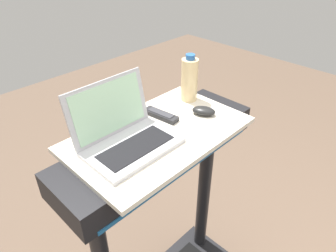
% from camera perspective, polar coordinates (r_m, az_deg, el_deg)
% --- Properties ---
extents(desk_board, '(0.72, 0.43, 0.02)m').
position_cam_1_polar(desk_board, '(1.22, -1.68, -1.46)').
color(desk_board, beige).
rests_on(desk_board, treadmill_base).
extents(laptop, '(0.34, 0.26, 0.23)m').
position_cam_1_polar(laptop, '(1.13, -7.92, -1.49)').
color(laptop, '#B7B7BC').
rests_on(laptop, desk_board).
extents(computer_mouse, '(0.10, 0.12, 0.03)m').
position_cam_1_polar(computer_mouse, '(1.33, 6.62, 2.80)').
color(computer_mouse, black).
rests_on(computer_mouse, desk_board).
extents(water_bottle, '(0.08, 0.08, 0.22)m').
position_cam_1_polar(water_bottle, '(1.41, 3.99, 8.63)').
color(water_bottle, beige).
rests_on(water_bottle, desk_board).
extents(tv_remote, '(0.07, 0.16, 0.02)m').
position_cam_1_polar(tv_remote, '(1.30, -1.34, 2.08)').
color(tv_remote, '#232326').
rests_on(tv_remote, desk_board).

